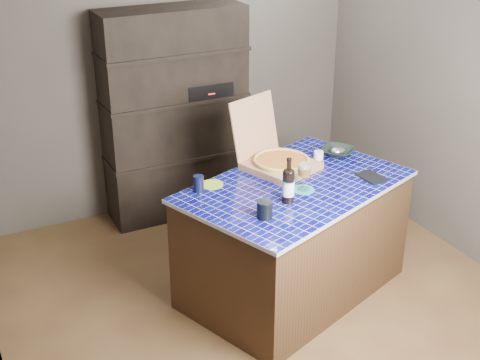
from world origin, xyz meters
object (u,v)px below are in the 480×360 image
kitchen_island (293,238)px  mead_bottle (288,185)px  dvd_case (371,177)px  bowl (338,152)px  wine_glass (304,170)px  pizza_box (278,159)px

kitchen_island → mead_bottle: 0.60m
dvd_case → bowl: size_ratio=0.82×
kitchen_island → dvd_case: dvd_case is taller
wine_glass → bowl: wine_glass is taller
mead_bottle → dvd_case: size_ratio=1.55×
kitchen_island → pizza_box: bearing=64.3°
pizza_box → bowl: pizza_box is taller
mead_bottle → dvd_case: bearing=4.4°
dvd_case → bowl: (0.02, 0.44, 0.02)m
kitchen_island → wine_glass: 0.58m
pizza_box → kitchen_island: bearing=-115.4°
mead_bottle → wine_glass: bearing=29.9°
kitchen_island → dvd_case: (0.52, -0.15, 0.43)m
pizza_box → wine_glass: (-0.03, -0.39, 0.08)m
pizza_box → wine_glass: 0.40m
mead_bottle → bowl: bearing=34.6°
pizza_box → dvd_case: size_ratio=3.29×
mead_bottle → pizza_box: bearing=67.3°
pizza_box → bowl: size_ratio=2.71×
mead_bottle → dvd_case: 0.71m
bowl → pizza_box: bearing=-179.7°
kitchen_island → mead_bottle: bearing=-151.7°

